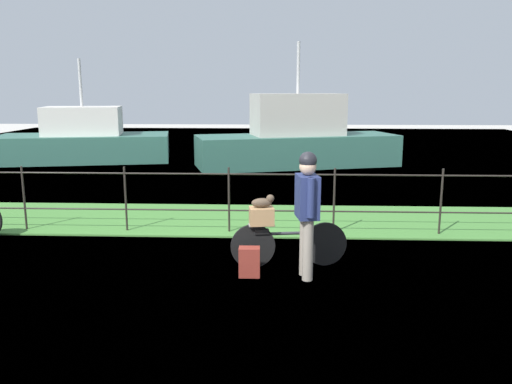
% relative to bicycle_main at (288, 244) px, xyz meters
% --- Properties ---
extents(ground_plane, '(60.00, 60.00, 0.00)m').
position_rel_bicycle_main_xyz_m(ground_plane, '(-0.98, -0.44, -0.33)').
color(ground_plane, beige).
extents(grass_strip, '(27.00, 2.40, 0.03)m').
position_rel_bicycle_main_xyz_m(grass_strip, '(-0.98, 2.57, -0.32)').
color(grass_strip, '#478438').
rests_on(grass_strip, ground).
extents(harbor_water, '(30.00, 30.00, 0.00)m').
position_rel_bicycle_main_xyz_m(harbor_water, '(-0.98, 11.06, -0.33)').
color(harbor_water, '#60849E').
rests_on(harbor_water, ground).
extents(iron_fence, '(18.04, 0.04, 1.16)m').
position_rel_bicycle_main_xyz_m(iron_fence, '(-0.98, 1.68, 0.34)').
color(iron_fence, '#28231E').
rests_on(iron_fence, ground).
extents(bicycle_main, '(1.63, 0.31, 0.62)m').
position_rel_bicycle_main_xyz_m(bicycle_main, '(0.00, 0.00, 0.00)').
color(bicycle_main, black).
rests_on(bicycle_main, ground).
extents(wooden_crate, '(0.36, 0.30, 0.24)m').
position_rel_bicycle_main_xyz_m(wooden_crate, '(-0.37, -0.06, 0.41)').
color(wooden_crate, '#A87F51').
rests_on(wooden_crate, bicycle_main).
extents(terrier_dog, '(0.32, 0.18, 0.18)m').
position_rel_bicycle_main_xyz_m(terrier_dog, '(-0.34, -0.05, 0.61)').
color(terrier_dog, '#4C3D2D').
rests_on(terrier_dog, wooden_crate).
extents(cyclist_person, '(0.32, 0.54, 1.68)m').
position_rel_bicycle_main_xyz_m(cyclist_person, '(0.24, -0.42, 0.67)').
color(cyclist_person, gray).
rests_on(cyclist_person, ground).
extents(backpack_on_paving, '(0.28, 0.19, 0.40)m').
position_rel_bicycle_main_xyz_m(backpack_on_paving, '(-0.52, -0.42, -0.13)').
color(backpack_on_paving, maroon).
rests_on(backpack_on_paving, ground).
extents(moored_boat_near, '(6.07, 3.39, 3.47)m').
position_rel_bicycle_main_xyz_m(moored_boat_near, '(-6.85, 10.56, 0.36)').
color(moored_boat_near, '#336656').
rests_on(moored_boat_near, ground).
extents(moored_boat_mid, '(6.76, 3.75, 3.92)m').
position_rel_bicycle_main_xyz_m(moored_boat_mid, '(0.47, 9.75, 0.51)').
color(moored_boat_mid, '#336656').
rests_on(moored_boat_mid, ground).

